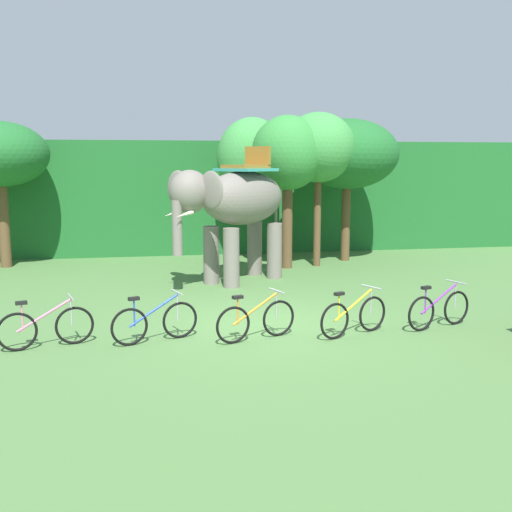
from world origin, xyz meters
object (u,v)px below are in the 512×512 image
Objects in this scene: tree_left at (252,159)px; bike_blue at (155,322)px; bike_yellow at (354,316)px; tree_right at (318,148)px; bike_pink at (46,327)px; tree_center_left at (0,155)px; bike_purple at (439,309)px; bike_orange at (256,320)px; elephant at (235,204)px; tree_far_left at (347,155)px; tree_center at (288,155)px.

bike_blue is at bearing -110.66° from tree_left.
bike_yellow is at bearing -3.63° from bike_blue.
bike_pink is at bearing -133.54° from tree_right.
tree_center_left is 14.18m from bike_purple.
bike_blue is 1.90m from bike_orange.
elephant is at bearing 104.81° from bike_yellow.
bike_purple is at bearing -76.55° from tree_left.
bike_pink is at bearing -128.38° from elephant.
tree_far_left reaches higher than bike_orange.
tree_right reaches higher than tree_center_left.
bike_pink is 1.95m from bike_blue.
elephant is (-1.16, -3.85, -1.23)m from tree_left.
bike_blue is at bearing 176.37° from bike_yellow.
bike_orange is at bearing -118.25° from tree_far_left.
bike_orange is 1.00× the size of bike_purple.
tree_right is 11.11m from bike_pink.
elephant is 7.13m from bike_pink.
tree_center reaches higher than elephant.
elephant reaches higher than bike_blue.
tree_center reaches higher than tree_far_left.
tree_right is 3.01× the size of bike_blue.
tree_center is 2.93× the size of bike_blue.
elephant is 5.91m from bike_orange.
bike_orange is (1.89, -0.21, 0.00)m from bike_blue.
tree_left is at bearing 0.14° from tree_center_left.
bike_pink is 1.05× the size of bike_yellow.
bike_orange is at bearing 179.12° from bike_yellow.
tree_right is 3.02× the size of bike_orange.
tree_left is 1.01× the size of tree_far_left.
bike_blue and bike_yellow have the same top height.
bike_yellow is 1.90m from bike_purple.
bike_orange is 3.82m from bike_purple.
tree_right is 4.08m from elephant.
tree_far_left reaches higher than elephant.
tree_center is 1.08m from tree_right.
tree_far_left is at bearing 61.75° from bike_orange.
bike_purple is (1.42, -7.49, -3.18)m from tree_center.
tree_left is at bearing 103.45° from bike_purple.
elephant is (6.88, -3.83, -1.34)m from tree_center_left.
bike_blue is (4.55, -9.23, -3.16)m from tree_center_left.
tree_right is 2.95× the size of bike_pink.
tree_center is 3.03× the size of bike_yellow.
tree_right is at bearing 11.48° from tree_center.
tree_right is at bearing -40.60° from tree_left.
tree_center is 2.56m from tree_far_left.
bike_orange and bike_yellow have the same top height.
bike_pink is (2.60, -9.24, -3.16)m from tree_center_left.
tree_center_left is 8.04m from tree_left.
tree_right reaches higher than bike_pink.
bike_orange is (-2.40, -7.66, -3.18)m from tree_center.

